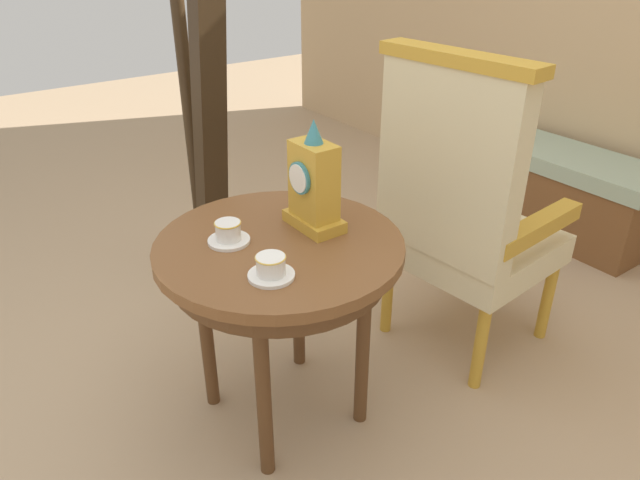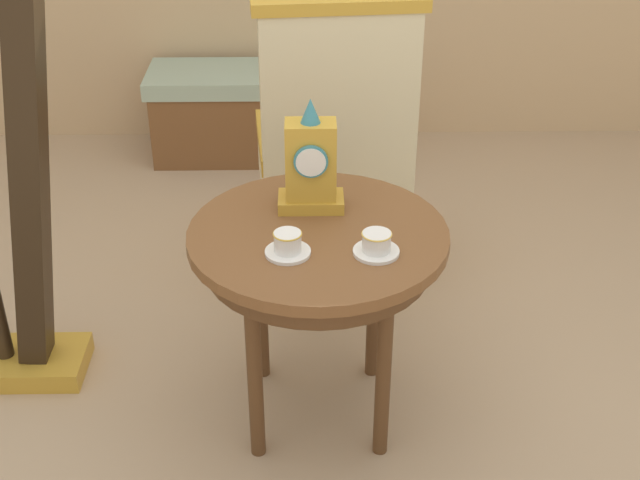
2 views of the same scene
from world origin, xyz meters
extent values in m
plane|color=tan|center=(0.00, 0.00, 0.00)|extent=(10.00, 10.00, 0.00)
cylinder|color=brown|center=(0.06, 0.04, 0.64)|extent=(0.73, 0.73, 0.03)
cylinder|color=#56351C|center=(0.06, 0.04, 0.59)|extent=(0.64, 0.64, 0.07)
cylinder|color=#56351C|center=(0.24, 0.22, 0.31)|extent=(0.04, 0.04, 0.62)
cylinder|color=#56351C|center=(-0.12, 0.22, 0.31)|extent=(0.04, 0.04, 0.62)
cylinder|color=#56351C|center=(-0.12, -0.15, 0.31)|extent=(0.04, 0.04, 0.62)
cylinder|color=#56351C|center=(0.24, -0.15, 0.31)|extent=(0.04, 0.04, 0.62)
cylinder|color=white|center=(-0.02, -0.08, 0.66)|extent=(0.12, 0.12, 0.01)
cylinder|color=white|center=(-0.02, -0.08, 0.69)|extent=(0.07, 0.07, 0.06)
torus|color=gold|center=(-0.02, -0.08, 0.72)|extent=(0.08, 0.08, 0.00)
cylinder|color=white|center=(0.21, -0.09, 0.66)|extent=(0.12, 0.12, 0.01)
cylinder|color=white|center=(0.21, -0.09, 0.69)|extent=(0.08, 0.08, 0.05)
torus|color=gold|center=(0.21, -0.09, 0.72)|extent=(0.08, 0.08, 0.00)
cube|color=gold|center=(0.04, 0.17, 0.68)|extent=(0.19, 0.11, 0.04)
cube|color=gold|center=(0.04, 0.17, 0.81)|extent=(0.14, 0.09, 0.23)
cylinder|color=teal|center=(0.04, 0.12, 0.83)|extent=(0.10, 0.01, 0.10)
cylinder|color=white|center=(0.04, 0.12, 0.83)|extent=(0.08, 0.00, 0.08)
cone|color=teal|center=(0.04, 0.17, 0.96)|extent=(0.06, 0.06, 0.07)
cube|color=beige|center=(0.12, 0.85, 0.41)|extent=(0.56, 0.56, 0.11)
cube|color=beige|center=(0.14, 0.63, 0.78)|extent=(0.53, 0.14, 0.64)
cube|color=gold|center=(0.14, 0.63, 1.12)|extent=(0.57, 0.15, 0.04)
cube|color=gold|center=(0.35, 0.87, 0.57)|extent=(0.11, 0.47, 0.06)
cube|color=gold|center=(-0.11, 0.83, 0.57)|extent=(0.11, 0.47, 0.06)
cylinder|color=gold|center=(0.32, 1.09, 0.18)|extent=(0.04, 0.04, 0.35)
cylinder|color=gold|center=(-0.12, 1.05, 0.18)|extent=(0.04, 0.04, 0.35)
cylinder|color=gold|center=(0.36, 0.65, 0.18)|extent=(0.04, 0.04, 0.35)
cylinder|color=gold|center=(-0.08, 0.61, 0.18)|extent=(0.04, 0.04, 0.35)
cube|color=gold|center=(-0.88, 0.24, 0.04)|extent=(0.32, 0.24, 0.07)
cylinder|color=#332314|center=(-0.98, 0.24, 0.86)|extent=(0.06, 0.06, 1.58)
cube|color=black|center=(-0.78, 0.24, 0.79)|extent=(0.28, 0.11, 1.45)
cube|color=#9EB299|center=(-0.23, 1.95, 0.40)|extent=(1.02, 0.40, 0.08)
cube|color=brown|center=(-0.23, 1.95, 0.18)|extent=(0.98, 0.38, 0.36)
camera|label=1|loc=(1.35, -0.75, 1.48)|focal=33.14mm
camera|label=2|loc=(0.03, -2.02, 1.85)|focal=47.99mm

